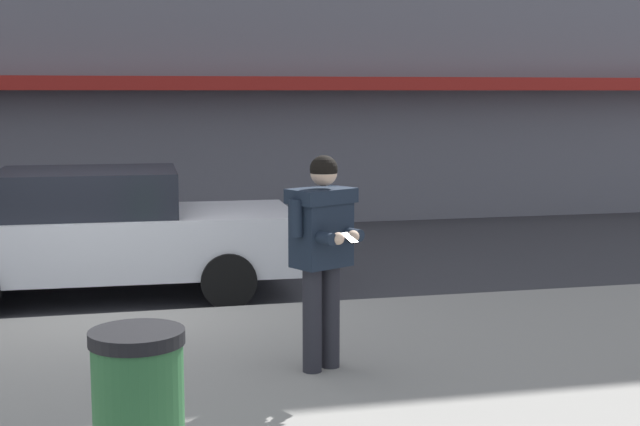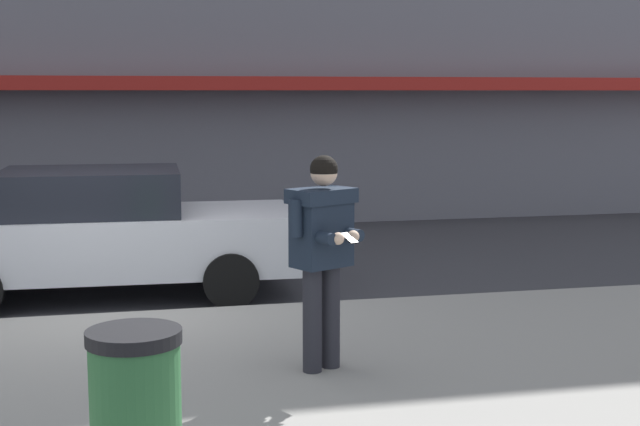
# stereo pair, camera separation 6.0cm
# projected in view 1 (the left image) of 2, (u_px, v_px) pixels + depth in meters

# --- Properties ---
(ground_plane) EXTENTS (80.00, 80.00, 0.00)m
(ground_plane) POSITION_uv_depth(u_px,v_px,m) (98.00, 322.00, 9.57)
(ground_plane) COLOR #333338
(sidewalk) EXTENTS (32.00, 5.30, 0.14)m
(sidewalk) POSITION_uv_depth(u_px,v_px,m) (223.00, 396.00, 7.04)
(sidewalk) COLOR gray
(sidewalk) RESTS_ON ground
(curb_paint_line) EXTENTS (28.00, 0.12, 0.01)m
(curb_paint_line) POSITION_uv_depth(u_px,v_px,m) (191.00, 315.00, 9.85)
(curb_paint_line) COLOR silver
(curb_paint_line) RESTS_ON ground
(parked_sedan_mid) EXTENTS (4.56, 2.05, 1.54)m
(parked_sedan_mid) POSITION_uv_depth(u_px,v_px,m) (101.00, 232.00, 10.64)
(parked_sedan_mid) COLOR silver
(parked_sedan_mid) RESTS_ON ground
(man_texting_on_phone) EXTENTS (0.63, 0.65, 1.81)m
(man_texting_on_phone) POSITION_uv_depth(u_px,v_px,m) (322.00, 239.00, 7.33)
(man_texting_on_phone) COLOR #23232B
(man_texting_on_phone) RESTS_ON sidewalk
(trash_bin) EXTENTS (0.55, 0.55, 0.98)m
(trash_bin) POSITION_uv_depth(u_px,v_px,m) (139.00, 413.00, 5.09)
(trash_bin) COLOR #2D6638
(trash_bin) RESTS_ON sidewalk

